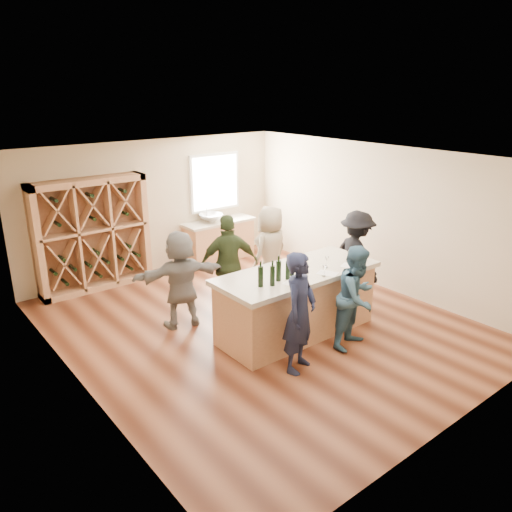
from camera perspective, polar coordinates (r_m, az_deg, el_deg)
floor at (r=8.56m, az=0.31°, el=-8.09°), size 6.00×7.00×0.10m
ceiling at (r=7.69m, az=0.35°, el=11.52°), size 6.00×7.00×0.10m
wall_back at (r=10.90m, az=-11.51°, el=5.62°), size 6.00×0.10×2.80m
wall_front at (r=5.88m, az=22.76°, el=-7.20°), size 6.00×0.10×2.80m
wall_left at (r=6.65m, az=-20.64°, el=-3.90°), size 0.10×7.00×2.80m
wall_right at (r=10.13m, az=13.93°, el=4.43°), size 0.10×7.00×2.80m
window_frame at (r=11.51m, az=-4.75°, el=8.41°), size 1.30×0.06×1.30m
window_pane at (r=11.48m, az=-4.65°, el=8.38°), size 1.18×0.01×1.18m
wine_rack at (r=10.15m, az=-18.17°, el=2.31°), size 2.20×0.45×2.20m
back_counter_base at (r=11.55m, az=-4.23°, el=1.71°), size 1.60×0.58×0.86m
back_counter_top at (r=11.42m, az=-4.29°, el=3.92°), size 1.70×0.62×0.06m
sink at (r=11.29m, az=-5.14°, el=4.35°), size 0.54×0.54×0.19m
faucet at (r=11.42m, az=-5.65°, el=4.80°), size 0.02×0.02×0.30m
tasting_counter_base at (r=8.10m, az=4.66°, el=-5.50°), size 2.60×1.00×1.00m
tasting_counter_top at (r=7.89m, az=4.76°, el=-1.93°), size 2.72×1.12×0.08m
wine_bottle_a at (r=7.18m, az=0.52°, el=-2.36°), size 0.09×0.09×0.31m
wine_bottle_b at (r=7.22m, az=1.89°, el=-2.27°), size 0.09×0.09×0.30m
wine_bottle_c at (r=7.40m, az=2.59°, el=-1.71°), size 0.08×0.08×0.31m
wine_bottle_d at (r=7.47m, az=3.66°, el=-1.65°), size 0.09×0.09×0.28m
wine_bottle_e at (r=7.62m, az=4.16°, el=-1.26°), size 0.09×0.09×0.28m
wine_glass_a at (r=7.36m, az=5.05°, el=-2.48°), size 0.07×0.07×0.17m
wine_glass_b at (r=7.66m, az=7.80°, el=-1.74°), size 0.08×0.08×0.17m
wine_glass_c at (r=8.08m, az=10.91°, el=-0.70°), size 0.08×0.08×0.19m
wine_glass_d at (r=8.02m, az=8.09°, el=-0.73°), size 0.07×0.07×0.18m
wine_glass_e at (r=8.34m, az=10.56°, el=-0.04°), size 0.09×0.09×0.19m
tasting_menu_a at (r=7.36m, az=4.53°, el=-3.16°), size 0.34×0.39×0.00m
tasting_menu_b at (r=7.81m, az=8.18°, el=-1.96°), size 0.32×0.36×0.00m
tasting_menu_c at (r=8.18m, az=10.80°, el=-1.15°), size 0.32×0.37×0.00m
person_near_left at (r=6.94m, az=5.03°, el=-6.46°), size 0.77×0.68×1.75m
person_near_right at (r=7.72m, az=11.46°, el=-4.63°), size 0.86×0.59×1.61m
person_server at (r=9.31m, az=11.37°, el=-0.11°), size 0.75×1.20×1.72m
person_far_mid at (r=8.70m, az=-3.10°, el=-0.96°), size 1.16×0.90×1.77m
person_far_right at (r=9.40m, az=1.67°, el=0.50°), size 0.95×0.72×1.74m
person_far_left at (r=8.28m, az=-8.60°, el=-2.64°), size 1.62×0.91×1.65m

